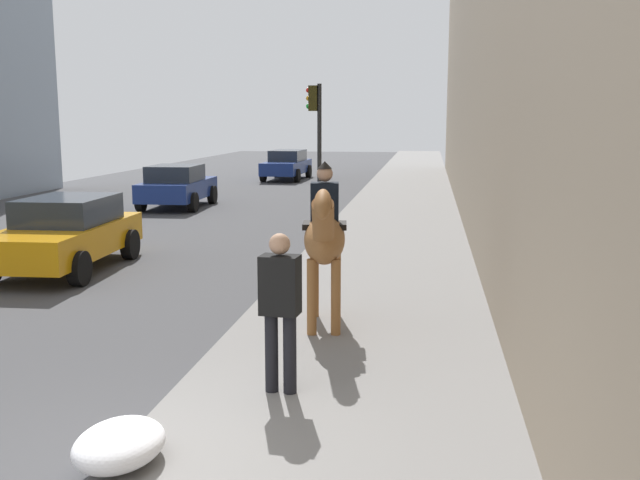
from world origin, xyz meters
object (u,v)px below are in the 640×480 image
(car_mid_lane, at_px, (65,233))
(traffic_light_near_curb, at_px, (316,131))
(mounted_horse_near, at_px, (324,237))
(pedestrian_greeting, at_px, (280,302))
(car_far_lane, at_px, (177,186))
(car_near_lane, at_px, (287,164))

(car_mid_lane, relative_size, traffic_light_near_curb, 1.06)
(car_mid_lane, bearing_deg, mounted_horse_near, 55.15)
(pedestrian_greeting, distance_m, car_far_lane, 17.58)
(pedestrian_greeting, relative_size, car_near_lane, 0.38)
(pedestrian_greeting, bearing_deg, traffic_light_near_curb, 12.60)
(car_near_lane, height_order, car_mid_lane, same)
(car_near_lane, distance_m, traffic_light_near_curb, 15.24)
(mounted_horse_near, distance_m, pedestrian_greeting, 2.50)
(traffic_light_near_curb, bearing_deg, car_mid_lane, 151.25)
(mounted_horse_near, bearing_deg, car_near_lane, -174.52)
(traffic_light_near_curb, bearing_deg, mounted_horse_near, -170.65)
(traffic_light_near_curb, bearing_deg, car_far_lane, 60.29)
(mounted_horse_near, xyz_separation_m, car_near_lane, (25.41, 5.49, -0.63))
(car_mid_lane, height_order, car_far_lane, same)
(pedestrian_greeting, bearing_deg, car_mid_lane, 47.94)
(mounted_horse_near, distance_m, car_far_lane, 15.39)
(mounted_horse_near, bearing_deg, car_mid_lane, -129.10)
(car_mid_lane, xyz_separation_m, traffic_light_near_curb, (7.14, -3.92, 1.88))
(pedestrian_greeting, bearing_deg, mounted_horse_near, 2.92)
(mounted_horse_near, xyz_separation_m, pedestrian_greeting, (-2.48, 0.11, -0.29))
(pedestrian_greeting, bearing_deg, car_near_lane, 16.37)
(car_far_lane, height_order, traffic_light_near_curb, traffic_light_near_curb)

